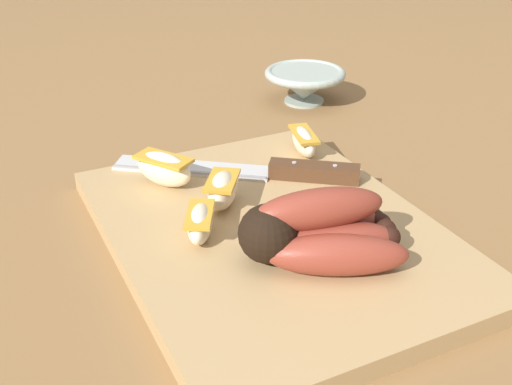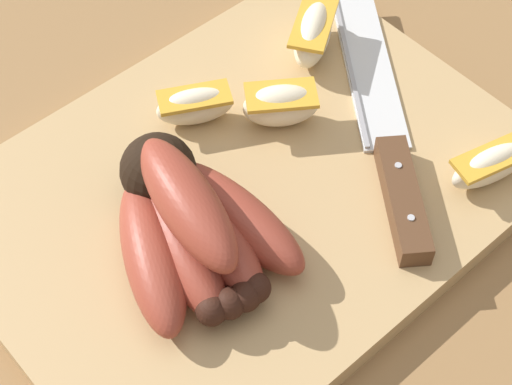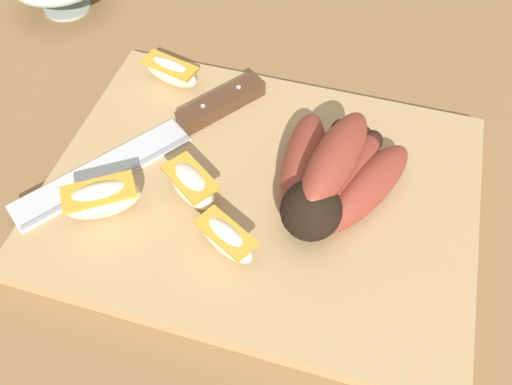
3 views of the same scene
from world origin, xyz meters
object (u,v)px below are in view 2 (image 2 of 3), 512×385
(apple_wedge_near, at_px, (281,105))
(banana_bunch, at_px, (189,223))
(apple_wedge_far, at_px, (313,33))
(chefs_knife, at_px, (389,148))
(apple_wedge_middle, at_px, (491,164))
(apple_wedge_extra, at_px, (195,106))

(apple_wedge_near, bearing_deg, banana_bunch, 18.77)
(apple_wedge_near, bearing_deg, apple_wedge_far, -151.16)
(chefs_knife, height_order, apple_wedge_middle, apple_wedge_middle)
(banana_bunch, height_order, apple_wedge_middle, banana_bunch)
(apple_wedge_near, relative_size, apple_wedge_far, 0.88)
(apple_wedge_far, distance_m, apple_wedge_extra, 0.12)
(apple_wedge_middle, xyz_separation_m, apple_wedge_far, (0.01, -0.18, 0.00))
(apple_wedge_near, xyz_separation_m, apple_wedge_far, (-0.07, -0.04, 0.00))
(apple_wedge_middle, bearing_deg, apple_wedge_far, -88.10)
(chefs_knife, bearing_deg, apple_wedge_middle, 120.31)
(apple_wedge_near, relative_size, apple_wedge_middle, 0.91)
(apple_wedge_far, relative_size, apple_wedge_extra, 1.14)
(apple_wedge_middle, distance_m, apple_wedge_extra, 0.22)
(apple_wedge_middle, relative_size, apple_wedge_far, 0.97)
(chefs_knife, xyz_separation_m, apple_wedge_near, (0.04, -0.08, 0.01))
(apple_wedge_far, xyz_separation_m, apple_wedge_extra, (0.12, -0.01, -0.00))
(apple_wedge_middle, bearing_deg, apple_wedge_near, -61.53)
(apple_wedge_near, height_order, apple_wedge_far, apple_wedge_far)
(banana_bunch, distance_m, apple_wedge_near, 0.13)
(chefs_knife, relative_size, apple_wedge_extra, 3.88)
(banana_bunch, distance_m, apple_wedge_far, 0.21)
(banana_bunch, xyz_separation_m, apple_wedge_middle, (-0.20, 0.10, -0.01))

